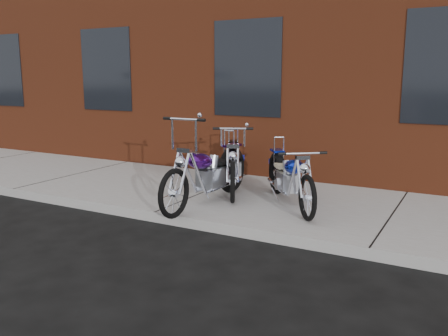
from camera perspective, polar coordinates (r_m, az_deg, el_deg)
The scene contains 6 objects.
ground at distance 6.89m, azimuth -8.37°, elevation -6.49°, with size 120.00×120.00×0.00m, color black.
sidewalk at distance 8.07m, azimuth -1.99°, elevation -3.23°, with size 22.00×3.00×0.15m, color gray.
building_brick at distance 13.96m, azimuth 12.35°, elevation 18.73°, with size 22.00×10.00×8.00m, color maroon.
chopper_purple at distance 7.17m, azimuth -1.94°, elevation -0.87°, with size 0.59×2.41×1.35m.
chopper_blue at distance 7.15m, azimuth 7.91°, elevation -1.33°, with size 1.41×1.79×0.95m.
chopper_third at distance 8.01m, azimuth 1.10°, elevation 0.16°, with size 1.11×2.03×1.13m.
Camera 1 is at (3.98, -5.23, 2.05)m, focal length 38.00 mm.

